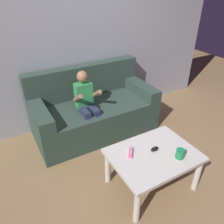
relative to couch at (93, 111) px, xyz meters
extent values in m
plane|color=olive|center=(-0.02, -1.26, -0.31)|extent=(9.10, 9.10, 0.00)
cube|color=#999EA8|center=(-0.02, 0.39, 0.94)|extent=(4.55, 0.05, 2.50)
cube|color=#2D4238|center=(0.00, -0.05, -0.09)|extent=(1.64, 0.80, 0.44)
cube|color=#2D4238|center=(0.00, 0.27, 0.35)|extent=(1.64, 0.16, 0.45)
cube|color=#2D4238|center=(-0.73, -0.05, 0.21)|extent=(0.18, 0.80, 0.15)
cube|color=#2D4238|center=(0.73, -0.05, 0.21)|extent=(0.18, 0.80, 0.15)
cylinder|color=#282D47|center=(-0.22, -0.35, -0.09)|extent=(0.07, 0.07, 0.44)
cylinder|color=#282D47|center=(-0.10, -0.35, -0.09)|extent=(0.07, 0.07, 0.44)
cube|color=#282D47|center=(-0.22, -0.22, 0.16)|extent=(0.08, 0.26, 0.08)
cube|color=#282D47|center=(-0.10, -0.22, 0.16)|extent=(0.08, 0.26, 0.08)
cube|color=#33934C|center=(-0.16, -0.09, 0.32)|extent=(0.21, 0.12, 0.32)
cylinder|color=#936B4C|center=(-0.28, -0.21, 0.36)|extent=(0.05, 0.23, 0.18)
cylinder|color=#936B4C|center=(-0.04, -0.21, 0.36)|extent=(0.05, 0.23, 0.18)
sphere|color=#936B4C|center=(-0.16, -0.09, 0.57)|extent=(0.14, 0.14, 0.14)
cube|color=beige|center=(0.08, -1.23, 0.11)|extent=(0.84, 0.63, 0.04)
cylinder|color=beige|center=(-0.29, -1.49, -0.11)|extent=(0.06, 0.06, 0.40)
cylinder|color=beige|center=(0.45, -1.49, -0.11)|extent=(0.06, 0.06, 0.40)
cylinder|color=beige|center=(-0.29, -0.96, -0.11)|extent=(0.06, 0.06, 0.40)
cylinder|color=beige|center=(0.45, -0.96, -0.11)|extent=(0.06, 0.06, 0.40)
cube|color=pink|center=(-0.12, -1.11, 0.14)|extent=(0.11, 0.13, 0.02)
cylinder|color=#99999E|center=(-0.10, -1.08, 0.15)|extent=(0.02, 0.02, 0.00)
cylinder|color=silver|center=(-0.12, -1.11, 0.15)|extent=(0.01, 0.01, 0.00)
cylinder|color=silver|center=(-0.13, -1.13, 0.15)|extent=(0.01, 0.01, 0.00)
ellipsoid|color=black|center=(0.11, -1.19, 0.15)|extent=(0.09, 0.05, 0.04)
cylinder|color=#4C4C51|center=(0.11, -1.19, 0.17)|extent=(0.02, 0.02, 0.01)
cylinder|color=#1E7F47|center=(0.25, -1.39, 0.17)|extent=(0.08, 0.08, 0.09)
torus|color=#1E7F47|center=(0.30, -1.39, 0.18)|extent=(0.06, 0.01, 0.06)
camera|label=1|loc=(-1.08, -2.45, 1.59)|focal=35.65mm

